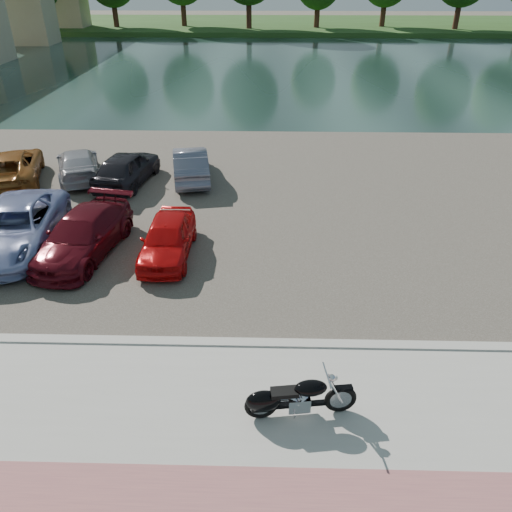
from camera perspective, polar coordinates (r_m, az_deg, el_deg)
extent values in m
plane|color=#595447|center=(11.09, 2.19, -17.06)|extent=(200.00, 200.00, 0.00)
cube|color=#AFADA4|center=(10.41, 2.23, -20.94)|extent=(60.00, 6.00, 0.10)
cube|color=#AFADA4|center=(12.48, 2.13, -10.04)|extent=(60.00, 0.30, 0.14)
cube|color=#413D35|center=(20.20, 1.97, 6.70)|extent=(60.00, 18.00, 0.04)
cube|color=#192D2A|center=(48.18, 1.83, 20.78)|extent=(120.00, 40.00, 0.00)
cube|color=#254619|center=(79.87, 1.79, 24.90)|extent=(120.00, 24.00, 0.60)
cube|color=tan|center=(67.62, -25.12, 24.16)|extent=(6.00, 4.00, 7.20)
cube|color=tan|center=(78.69, -21.35, 25.42)|extent=(6.00, 4.00, 7.20)
cylinder|color=#3E2016|center=(78.17, -23.11, 24.53)|extent=(0.70, 0.70, 4.50)
cylinder|color=#3E2016|center=(76.53, -15.90, 25.74)|extent=(0.70, 0.70, 4.95)
cylinder|color=#3E2016|center=(75.96, -8.34, 26.61)|extent=(0.70, 0.70, 5.40)
cylinder|color=#3E2016|center=(72.28, -0.82, 26.88)|extent=(0.70, 0.70, 5.85)
cylinder|color=#3E2016|center=(73.93, 7.02, 26.24)|extent=(0.70, 0.70, 4.50)
cylinder|color=#3E2016|center=(76.58, 14.41, 25.92)|extent=(0.70, 0.70, 4.95)
cylinder|color=#3E2016|center=(76.19, 22.17, 24.94)|extent=(0.70, 0.70, 5.40)
torus|color=black|center=(10.81, 9.62, -15.82)|extent=(0.69, 0.21, 0.68)
torus|color=black|center=(10.55, 0.56, -16.72)|extent=(0.69, 0.21, 0.68)
cylinder|color=#B2B2B7|center=(10.81, 9.62, -15.82)|extent=(0.46, 0.12, 0.46)
cylinder|color=#B2B2B7|center=(10.55, 0.56, -16.72)|extent=(0.46, 0.12, 0.46)
cylinder|color=silver|center=(10.49, 9.15, -15.15)|extent=(0.33, 0.09, 0.63)
cylinder|color=silver|center=(10.63, 8.88, -14.39)|extent=(0.33, 0.09, 0.63)
cylinder|color=silver|center=(10.25, 8.13, -13.37)|extent=(0.13, 0.75, 0.04)
sphere|color=silver|center=(10.33, 8.65, -13.63)|extent=(0.18, 0.18, 0.16)
sphere|color=silver|center=(10.34, 9.04, -13.59)|extent=(0.12, 0.12, 0.11)
cube|color=black|center=(10.59, 9.77, -14.66)|extent=(0.46, 0.20, 0.06)
cube|color=black|center=(10.69, 5.14, -16.53)|extent=(1.20, 0.26, 0.08)
cube|color=silver|center=(10.63, 4.88, -16.30)|extent=(0.49, 0.38, 0.34)
cylinder|color=silver|center=(10.51, 5.49, -15.50)|extent=(0.27, 0.21, 0.27)
cylinder|color=silver|center=(10.48, 4.37, -15.61)|extent=(0.27, 0.21, 0.27)
ellipsoid|color=black|center=(10.41, 6.26, -14.77)|extent=(0.72, 0.45, 0.32)
cube|color=black|center=(10.37, 3.27, -15.29)|extent=(0.58, 0.35, 0.10)
ellipsoid|color=black|center=(10.47, 0.84, -16.25)|extent=(0.77, 0.43, 0.50)
cube|color=black|center=(10.52, 0.56, -16.53)|extent=(0.42, 0.23, 0.30)
cylinder|color=silver|center=(10.80, 3.06, -16.31)|extent=(1.10, 0.23, 0.09)
cylinder|color=silver|center=(10.74, 3.08, -16.02)|extent=(1.10, 0.23, 0.09)
cylinder|color=#B2B2B7|center=(10.66, 4.45, -17.86)|extent=(0.04, 0.14, 0.22)
imported|color=#848FC1|center=(17.97, -25.79, 2.96)|extent=(2.97, 5.50, 1.47)
imported|color=#510B14|center=(16.80, -19.15, 2.30)|extent=(2.63, 4.86, 1.34)
imported|color=red|center=(16.01, -10.07, 2.05)|extent=(1.50, 3.71, 1.26)
imported|color=#985923|center=(23.94, -26.05, 9.22)|extent=(3.52, 5.15, 1.31)
imported|color=#9F9EA7|center=(23.28, -19.66, 9.89)|extent=(3.11, 4.54, 1.22)
imported|color=black|center=(21.92, -14.56, 9.73)|extent=(2.35, 4.37, 1.41)
imported|color=slate|center=(21.94, -7.50, 10.39)|extent=(2.15, 4.29, 1.35)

